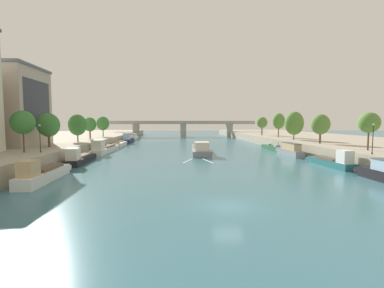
% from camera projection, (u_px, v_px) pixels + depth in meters
% --- Properties ---
extents(ground_plane, '(400.00, 400.00, 0.00)m').
position_uv_depth(ground_plane, '(228.00, 206.00, 23.15)').
color(ground_plane, '#386B7A').
extents(quay_left, '(36.00, 170.00, 2.54)m').
position_uv_depth(quay_left, '(42.00, 143.00, 75.08)').
color(quay_left, '#A89E89').
rests_on(quay_left, ground).
extents(quay_right, '(36.00, 170.00, 2.54)m').
position_uv_depth(quay_right, '(328.00, 142.00, 80.43)').
color(quay_right, '#A89E89').
rests_on(quay_right, ground).
extents(barge_midriver, '(5.11, 20.56, 2.94)m').
position_uv_depth(barge_midriver, '(201.00, 149.00, 63.57)').
color(barge_midriver, gray).
rests_on(barge_midriver, ground).
extents(wake_behind_barge, '(5.59, 6.06, 0.03)m').
position_uv_depth(wake_behind_barge, '(198.00, 161.00, 50.28)').
color(wake_behind_barge, '#AAD6E0').
rests_on(wake_behind_barge, ground).
extents(moored_boat_left_near, '(2.34, 11.96, 3.01)m').
position_uv_depth(moored_boat_left_near, '(43.00, 174.00, 32.86)').
color(moored_boat_left_near, silver).
rests_on(moored_boat_left_near, ground).
extents(moored_boat_left_upstream, '(2.65, 12.22, 2.93)m').
position_uv_depth(moored_boat_left_upstream, '(80.00, 158.00, 47.34)').
color(moored_boat_left_upstream, black).
rests_on(moored_boat_left_upstream, ground).
extents(moored_boat_left_far, '(3.31, 16.75, 3.24)m').
position_uv_depth(moored_boat_left_far, '(104.00, 148.00, 64.15)').
color(moored_boat_left_far, silver).
rests_on(moored_boat_left_far, ground).
extents(moored_boat_left_gap_after, '(2.43, 12.12, 2.23)m').
position_uv_depth(moored_boat_left_gap_after, '(120.00, 144.00, 80.91)').
color(moored_boat_left_gap_after, silver).
rests_on(moored_boat_left_gap_after, ground).
extents(moored_boat_left_downstream, '(3.12, 14.93, 3.48)m').
position_uv_depth(moored_boat_left_downstream, '(128.00, 140.00, 95.61)').
color(moored_boat_left_downstream, '#1E284C').
rests_on(moored_boat_left_downstream, ground).
extents(moored_boat_left_end, '(2.64, 13.91, 2.37)m').
position_uv_depth(moored_boat_left_end, '(134.00, 137.00, 112.59)').
color(moored_boat_left_end, silver).
rests_on(moored_boat_left_end, ground).
extents(moored_boat_right_second, '(2.47, 11.27, 2.93)m').
position_uv_depth(moored_boat_right_second, '(332.00, 161.00, 43.86)').
color(moored_boat_right_second, '#23666B').
rests_on(moored_boat_right_second, ground).
extents(moored_boat_right_end, '(2.01, 10.64, 2.75)m').
position_uv_depth(moored_boat_right_end, '(290.00, 150.00, 58.07)').
color(moored_boat_right_end, gray).
rests_on(moored_boat_right_end, ground).
extents(moored_boat_right_downstream, '(2.09, 11.17, 2.17)m').
position_uv_depth(moored_boat_right_downstream, '(272.00, 148.00, 70.11)').
color(moored_boat_right_downstream, '#235633').
rests_on(moored_boat_right_downstream, ground).
extents(tree_left_second, '(3.40, 3.40, 6.28)m').
position_uv_depth(tree_left_second, '(23.00, 122.00, 40.82)').
color(tree_left_second, brown).
rests_on(tree_left_second, quay_left).
extents(tree_left_third, '(3.93, 3.93, 6.21)m').
position_uv_depth(tree_left_third, '(48.00, 125.00, 50.18)').
color(tree_left_third, brown).
rests_on(tree_left_third, quay_left).
extents(tree_left_far, '(4.06, 4.06, 6.38)m').
position_uv_depth(tree_left_far, '(77.00, 125.00, 63.42)').
color(tree_left_far, brown).
rests_on(tree_left_far, quay_left).
extents(tree_left_midway, '(3.44, 3.44, 5.85)m').
position_uv_depth(tree_left_midway, '(90.00, 124.00, 74.80)').
color(tree_left_midway, brown).
rests_on(tree_left_midway, quay_left).
extents(tree_left_distant, '(3.84, 3.84, 6.30)m').
position_uv_depth(tree_left_distant, '(103.00, 123.00, 85.83)').
color(tree_left_distant, brown).
rests_on(tree_left_distant, quay_left).
extents(tree_right_midway, '(3.28, 3.28, 6.13)m').
position_uv_depth(tree_right_midway, '(369.00, 123.00, 44.27)').
color(tree_right_midway, brown).
rests_on(tree_right_midway, quay_right).
extents(tree_right_by_lamp, '(3.86, 3.86, 6.22)m').
position_uv_depth(tree_right_by_lamp, '(321.00, 124.00, 58.46)').
color(tree_right_by_lamp, brown).
rests_on(tree_right_by_lamp, quay_right).
extents(tree_right_second, '(4.72, 4.72, 7.25)m').
position_uv_depth(tree_right_second, '(294.00, 123.00, 70.55)').
color(tree_right_second, brown).
rests_on(tree_right_second, quay_right).
extents(tree_right_past_mid, '(3.60, 3.60, 7.17)m').
position_uv_depth(tree_right_past_mid, '(279.00, 121.00, 82.17)').
color(tree_right_past_mid, brown).
rests_on(tree_right_past_mid, quay_right).
extents(tree_right_far, '(3.66, 3.66, 6.31)m').
position_uv_depth(tree_right_far, '(262.00, 123.00, 95.25)').
color(tree_right_far, brown).
rests_on(tree_right_far, quay_right).
extents(lamppost_left_bank, '(0.28, 0.28, 4.21)m').
position_uv_depth(lamppost_left_bank, '(40.00, 137.00, 41.25)').
color(lamppost_left_bank, black).
rests_on(lamppost_left_bank, quay_left).
extents(lamppost_right_bank, '(0.28, 0.28, 4.34)m').
position_uv_depth(lamppost_right_bank, '(373.00, 137.00, 38.96)').
color(lamppost_right_bank, black).
rests_on(lamppost_right_bank, quay_right).
extents(bridge_far, '(68.87, 4.40, 7.66)m').
position_uv_depth(bridge_far, '(183.00, 126.00, 132.09)').
color(bridge_far, '#9E998E').
rests_on(bridge_far, ground).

